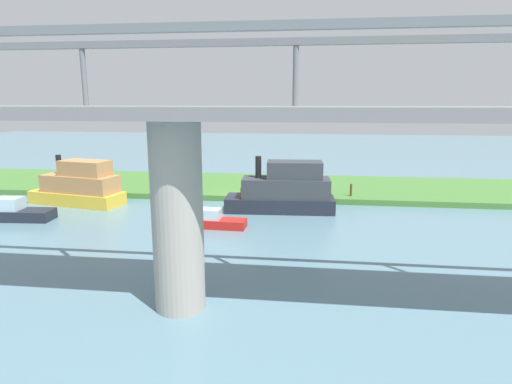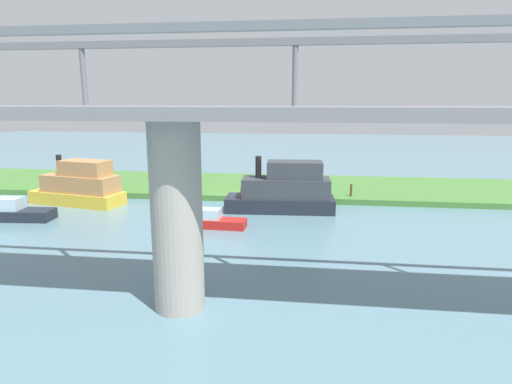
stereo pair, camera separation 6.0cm
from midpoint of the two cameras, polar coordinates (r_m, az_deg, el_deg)
The scene contains 11 objects.
ground_plane at distance 38.13m, azimuth -1.50°, elevation -1.32°, with size 160.00×160.00×0.00m, color slate.
grassy_bank at distance 43.88m, azimuth -0.29°, elevation 0.78°, with size 80.00×12.00×0.50m, color #427533.
bridge_pylon at distance 18.25m, azimuth -10.29°, elevation -3.31°, with size 2.13×2.13×8.05m, color #9E998E.
bridge_span at distance 17.64m, azimuth -10.82°, elevation 11.01°, with size 66.00×4.30×3.25m.
person_on_bank at distance 39.48m, azimuth 2.42°, elevation 0.91°, with size 0.44×0.44×1.39m.
mooring_post at distance 38.96m, azimuth 12.47°, elevation 0.25°, with size 0.20×0.20×1.08m, color brown.
houseboat_blue at distance 34.80m, azimuth 3.72°, elevation 0.13°, with size 8.82×3.35×4.44m.
motorboat_red at distance 36.99m, azimuth -28.99°, elevation -2.31°, with size 5.20×2.18×1.69m.
skiff_small at distance 40.05m, azimuth -22.23°, elevation 0.69°, with size 8.59×4.37×4.19m.
motorboat_white at distance 30.63m, azimuth -5.24°, elevation -3.80°, with size 4.01×1.57×1.32m.
marker_buoy at distance 26.35m, azimuth -7.38°, elevation -7.00°, with size 0.50×0.50×0.50m, color orange.
Camera 2 is at (-5.80, 36.65, 8.78)m, focal length 30.37 mm.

